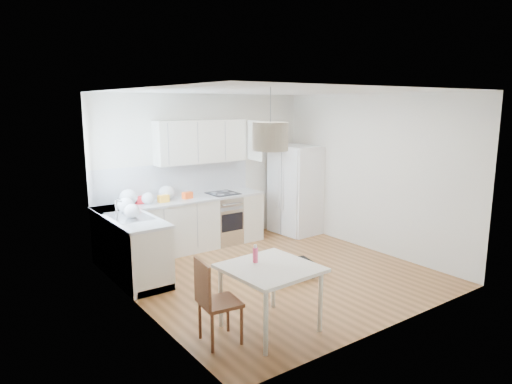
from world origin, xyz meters
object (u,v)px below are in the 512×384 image
at_px(dining_table, 270,273).
at_px(dining_chair, 220,301).
at_px(refrigerator, 297,190).
at_px(gym_bag, 293,269).

xyz_separation_m(dining_table, dining_chair, (-0.60, 0.08, -0.20)).
distance_m(refrigerator, gym_bag, 2.55).
relative_size(refrigerator, gym_bag, 3.27).
height_order(dining_table, dining_chair, dining_chair).
bearing_deg(dining_chair, gym_bag, 34.40).
height_order(refrigerator, dining_chair, refrigerator).
distance_m(refrigerator, dining_table, 4.06).
bearing_deg(dining_chair, dining_table, -1.20).
relative_size(dining_table, gym_bag, 1.89).
distance_m(dining_table, dining_chair, 0.64).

